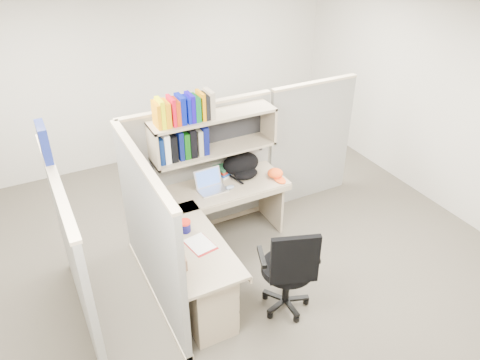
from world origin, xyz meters
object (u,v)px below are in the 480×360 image
snack_canister (185,226)px  task_chair (288,282)px  laptop (212,182)px  backpack (243,166)px  desk (211,266)px

snack_canister → task_chair: (0.73, -0.76, -0.41)m
laptop → snack_canister: bearing=-137.1°
backpack → task_chair: (-0.27, -1.44, -0.49)m
desk → task_chair: 0.76m
laptop → snack_canister: (-0.54, -0.55, -0.05)m
desk → snack_canister: bearing=116.6°
desk → laptop: bearing=64.1°
laptop → snack_canister: 0.77m
laptop → backpack: 0.47m
laptop → task_chair: task_chair is taller
backpack → snack_canister: bearing=-141.8°
desk → backpack: backpack is taller
desk → laptop: size_ratio=5.52×
laptop → task_chair: 1.40m
desk → snack_canister: snack_canister is taller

